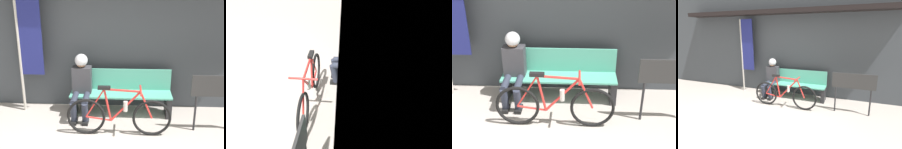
{
  "view_description": "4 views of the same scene",
  "coord_description": "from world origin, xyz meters",
  "views": [
    {
      "loc": [
        0.61,
        -3.07,
        2.68
      ],
      "look_at": [
        0.37,
        1.79,
        0.92
      ],
      "focal_mm": 50.0,
      "sensor_mm": 36.0,
      "label": 1
    },
    {
      "loc": [
        3.13,
        2.11,
        2.56
      ],
      "look_at": [
        0.43,
        1.86,
        0.59
      ],
      "focal_mm": 35.0,
      "sensor_mm": 36.0,
      "label": 2
    },
    {
      "loc": [
        0.81,
        -2.26,
        2.74
      ],
      "look_at": [
        0.62,
        1.72,
        0.68
      ],
      "focal_mm": 50.0,
      "sensor_mm": 36.0,
      "label": 3
    },
    {
      "loc": [
        2.12,
        -2.54,
        1.89
      ],
      "look_at": [
        0.56,
        1.67,
        0.83
      ],
      "focal_mm": 28.0,
      "sensor_mm": 36.0,
      "label": 4
    }
  ],
  "objects": [
    {
      "name": "bicycle",
      "position": [
        0.5,
        1.43,
        0.35
      ],
      "size": [
        1.69,
        0.4,
        0.85
      ],
      "color": "black",
      "rests_on": "ground_plane"
    },
    {
      "name": "person_seated",
      "position": [
        -0.19,
        2.09,
        0.66
      ],
      "size": [
        0.34,
        0.65,
        1.15
      ],
      "color": "#2D3342",
      "rests_on": "ground_plane"
    },
    {
      "name": "ground_plane",
      "position": [
        0.0,
        0.0,
        0.0
      ],
      "size": [
        24.0,
        24.0,
        0.0
      ],
      "primitive_type": "plane",
      "color": "#ADA399"
    },
    {
      "name": "park_bench_near",
      "position": [
        0.52,
        2.22,
        0.39
      ],
      "size": [
        1.84,
        0.42,
        0.82
      ],
      "color": "#51A88E",
      "rests_on": "ground_plane"
    }
  ]
}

